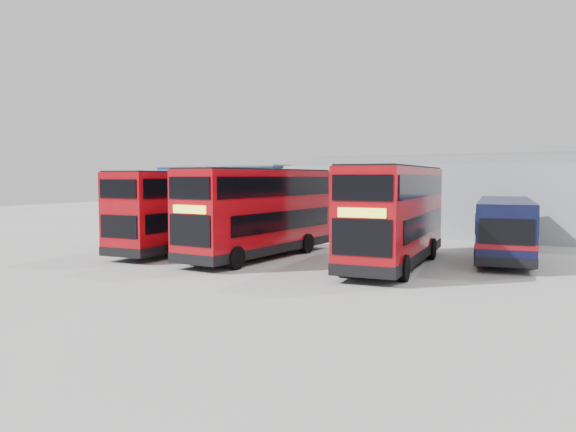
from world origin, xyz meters
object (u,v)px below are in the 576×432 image
(panel_van, at_px, (213,213))
(office_block, at_px, (239,195))
(double_decker_left, at_px, (184,212))
(single_decker_blue, at_px, (505,229))
(double_decker_right, at_px, (395,216))
(double_decker_centre, at_px, (260,214))
(maintenance_shed, at_px, (503,198))

(panel_van, bearing_deg, office_block, 115.56)
(office_block, distance_m, panel_van, 4.34)
(double_decker_left, height_order, single_decker_blue, double_decker_left)
(office_block, relative_size, panel_van, 2.38)
(office_block, bearing_deg, double_decker_right, -38.54)
(double_decker_right, bearing_deg, double_decker_centre, -179.39)
(double_decker_left, distance_m, panel_van, 15.12)
(office_block, height_order, double_decker_centre, office_block)
(double_decker_left, relative_size, panel_van, 2.07)
(maintenance_shed, relative_size, double_decker_centre, 2.81)
(maintenance_shed, xyz_separation_m, single_decker_blue, (2.17, -12.72, -1.12))
(office_block, distance_m, double_decker_right, 25.79)
(office_block, xyz_separation_m, single_decker_blue, (24.17, -10.72, -1.09))
(single_decker_blue, relative_size, panel_van, 2.18)
(double_decker_left, height_order, panel_van, double_decker_left)
(double_decker_left, distance_m, single_decker_blue, 17.18)
(maintenance_shed, distance_m, double_decker_right, 18.17)
(maintenance_shed, bearing_deg, office_block, -174.79)
(office_block, xyz_separation_m, panel_van, (0.25, -4.10, -1.40))
(double_decker_left, bearing_deg, maintenance_shed, -131.36)
(panel_van, bearing_deg, double_decker_right, -8.91)
(office_block, distance_m, double_decker_left, 18.81)
(double_decker_centre, bearing_deg, single_decker_blue, 31.05)
(double_decker_left, bearing_deg, panel_van, -63.54)
(double_decker_left, xyz_separation_m, single_decker_blue, (16.00, 6.22, -0.73))
(double_decker_left, relative_size, single_decker_blue, 0.95)
(office_block, height_order, double_decker_right, office_block)
(office_block, relative_size, maintenance_shed, 0.40)
(double_decker_right, xyz_separation_m, panel_van, (-19.93, 11.97, -1.13))
(office_block, xyz_separation_m, double_decker_right, (20.17, -16.07, -0.27))
(office_block, height_order, double_decker_left, office_block)
(double_decker_right, bearing_deg, double_decker_left, 177.60)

